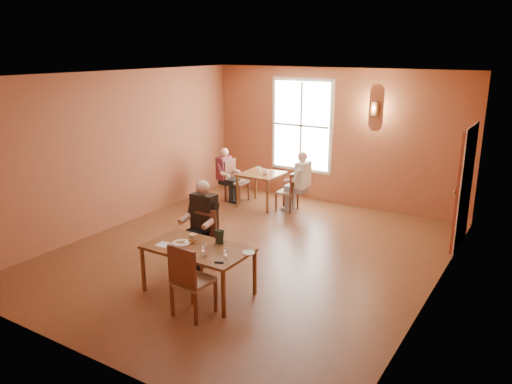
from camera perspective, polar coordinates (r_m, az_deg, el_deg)
The scene contains 29 objects.
ground at distance 8.65m, azimuth -0.70°, elevation -7.01°, with size 6.00×7.00×0.01m, color brown.
wall_back at distance 11.22m, azimuth 8.98°, elevation 6.22°, with size 6.00×0.04×3.00m, color brown.
wall_front at distance 5.68m, azimuth -20.18°, elevation -4.51°, with size 6.00×0.04×3.00m, color brown.
wall_left at distance 10.08m, azimuth -15.32°, elevation 4.71°, with size 0.04×7.00×3.00m, color brown.
wall_right at distance 7.08m, azimuth 20.18°, elevation -0.47°, with size 0.04×7.00×3.00m, color brown.
ceiling at distance 7.96m, azimuth -0.78°, elevation 13.25°, with size 6.00×7.00×0.04m, color white.
window at distance 11.48m, azimuth 5.22°, elevation 7.58°, with size 1.36×0.10×1.96m, color white.
door at distance 9.40m, azimuth 22.56°, elevation 0.40°, with size 0.12×1.04×2.10m, color maroon.
wall_sconce at distance 10.72m, azimuth 13.41°, elevation 9.30°, with size 0.16×0.16×0.28m, color brown.
main_table at distance 7.26m, azimuth -6.59°, elevation -8.83°, with size 1.50×0.84×0.70m, color #8E591E, non-canonical shape.
chair_diner_main at distance 7.96m, azimuth -6.56°, elevation -5.54°, with size 0.42×0.42×0.95m, color #472813, non-canonical shape.
diner_main at distance 7.87m, azimuth -6.74°, elevation -4.27°, with size 0.54×0.54×1.34m, color black, non-canonical shape.
chair_empty at distance 6.65m, azimuth -7.18°, elevation -9.84°, with size 0.45×0.45×1.01m, color brown, non-canonical shape.
plate_food at distance 7.26m, azimuth -8.49°, elevation -5.72°, with size 0.27×0.27×0.03m, color silver.
sandwich at distance 7.25m, azimuth -7.21°, elevation -5.38°, with size 0.10×0.09×0.12m, color tan.
goblet_b at distance 6.64m, azimuth -3.41°, elevation -7.07°, with size 0.07×0.07×0.18m, color white, non-canonical shape.
goblet_c at distance 6.76m, azimuth -5.94°, elevation -6.59°, with size 0.08×0.08×0.20m, color white, non-canonical shape.
menu_stand at distance 7.17m, azimuth -4.22°, elevation -5.13°, with size 0.13×0.06×0.21m, color #1C2E20.
knife at distance 6.98m, azimuth -8.25°, elevation -6.77°, with size 0.21×0.02×0.00m, color silver.
napkin at distance 7.27m, azimuth -10.52°, elevation -5.93°, with size 0.18×0.18×0.01m, color white.
side_plate at distance 6.87m, azimuth -0.86°, elevation -6.94°, with size 0.18×0.18×0.01m, color white.
sunglasses at distance 6.59m, azimuth -4.25°, elevation -8.03°, with size 0.12×0.04×0.01m, color black.
second_table at distance 11.07m, azimuth 0.61°, elevation 0.30°, with size 0.85×0.85×0.75m, color brown, non-canonical shape.
chair_diner_white at distance 10.75m, azimuth 3.58°, elevation 0.10°, with size 0.38×0.38×0.87m, color #472011, non-canonical shape.
diner_white at distance 10.68m, azimuth 3.74°, elevation 1.11°, with size 0.51×0.51×1.27m, color white, non-canonical shape.
chair_diner_maroon at distance 11.38m, azimuth -2.18°, elevation 1.28°, with size 0.42×0.42×0.96m, color brown, non-canonical shape.
diner_maroon at distance 11.37m, azimuth -2.32°, elevation 1.86°, with size 0.47×0.47×1.19m, color maroon, non-canonical shape.
cup_a at distance 10.83m, azimuth 1.14°, elevation 2.23°, with size 0.12×0.12×0.09m, color white.
cup_b at distance 11.17m, azimuth 0.32°, elevation 2.68°, with size 0.10×0.10×0.09m, color white.
Camera 1 is at (4.28, -6.70, 3.41)m, focal length 35.00 mm.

